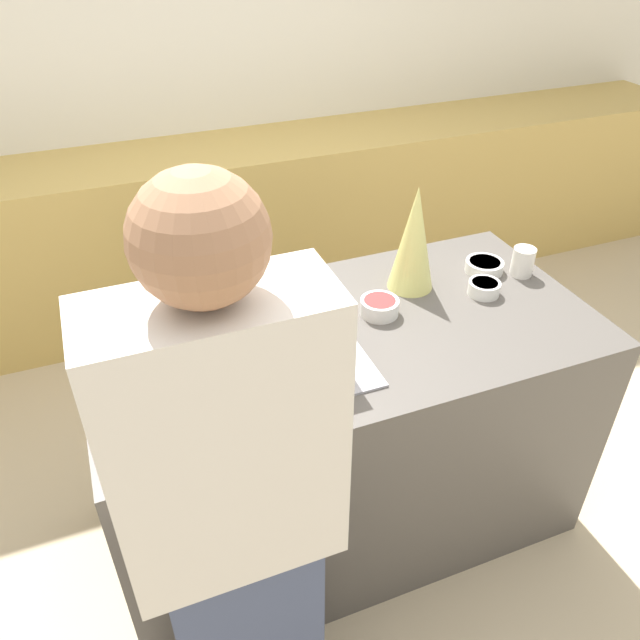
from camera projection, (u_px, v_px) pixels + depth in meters
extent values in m
plane|color=#C6B28E|center=(342.00, 511.00, 2.50)|extent=(12.00, 12.00, 0.00)
cube|color=white|center=(196.00, 58.00, 3.29)|extent=(8.00, 0.05, 2.60)
cube|color=tan|center=(225.00, 228.00, 3.53)|extent=(6.00, 0.60, 0.92)
cube|color=#514C47|center=(344.00, 430.00, 2.24)|extent=(1.62, 0.82, 0.90)
cube|color=#9E9EA8|center=(308.00, 369.00, 1.81)|extent=(0.37, 0.31, 0.01)
cube|color=brown|center=(308.00, 348.00, 1.77)|extent=(0.17, 0.14, 0.15)
cube|color=white|center=(307.00, 317.00, 1.71)|extent=(0.19, 0.15, 0.06)
cylinder|color=brown|center=(320.00, 289.00, 1.70)|extent=(0.02, 0.02, 0.07)
cone|color=#DBD675|center=(414.00, 239.00, 2.08)|extent=(0.16, 0.16, 0.37)
cylinder|color=silver|center=(214.00, 314.00, 2.00)|extent=(0.12, 0.12, 0.05)
cylinder|color=white|center=(214.00, 310.00, 1.99)|extent=(0.10, 0.10, 0.01)
cylinder|color=silver|center=(484.00, 266.00, 2.26)|extent=(0.14, 0.14, 0.04)
cylinder|color=brown|center=(485.00, 263.00, 2.25)|extent=(0.11, 0.11, 0.01)
cylinder|color=white|center=(203.00, 294.00, 2.10)|extent=(0.11, 0.11, 0.05)
cylinder|color=white|center=(202.00, 289.00, 2.09)|extent=(0.09, 0.09, 0.01)
cylinder|color=white|center=(484.00, 288.00, 2.13)|extent=(0.11, 0.11, 0.05)
cylinder|color=pink|center=(485.00, 284.00, 2.12)|extent=(0.09, 0.09, 0.01)
cylinder|color=silver|center=(136.00, 323.00, 1.96)|extent=(0.13, 0.13, 0.05)
cylinder|color=#4770DB|center=(135.00, 318.00, 1.95)|extent=(0.11, 0.11, 0.01)
cylinder|color=white|center=(379.00, 307.00, 2.03)|extent=(0.13, 0.13, 0.05)
cylinder|color=red|center=(380.00, 302.00, 2.02)|extent=(0.10, 0.10, 0.01)
cylinder|color=white|center=(157.00, 348.00, 1.86)|extent=(0.13, 0.13, 0.04)
cylinder|color=brown|center=(156.00, 344.00, 1.85)|extent=(0.11, 0.11, 0.01)
cylinder|color=white|center=(523.00, 262.00, 2.22)|extent=(0.08, 0.08, 0.10)
cube|color=silver|center=(225.00, 442.00, 1.22)|extent=(0.45, 0.20, 0.66)
sphere|color=#996B4C|center=(199.00, 239.00, 0.96)|extent=(0.23, 0.23, 0.23)
cylinder|color=#996B4C|center=(192.00, 319.00, 1.30)|extent=(0.08, 0.45, 0.08)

